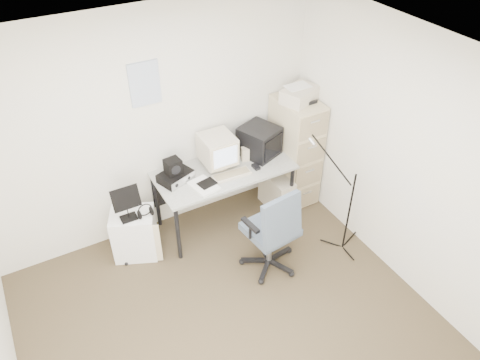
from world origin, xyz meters
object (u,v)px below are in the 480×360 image
filing_cabinet (295,151)px  office_chair (270,228)px  side_cart (135,234)px  desk (225,195)px

filing_cabinet → office_chair: bearing=-135.1°
office_chair → side_cart: size_ratio=1.92×
desk → office_chair: office_chair is taller
desk → side_cart: size_ratio=2.75×
office_chair → desk: bearing=88.5°
filing_cabinet → office_chair: (-0.87, -0.87, -0.13)m
filing_cabinet → office_chair: size_ratio=1.24×
filing_cabinet → desk: (-0.95, -0.03, -0.29)m
desk → office_chair: size_ratio=1.43×
filing_cabinet → side_cart: filing_cabinet is taller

